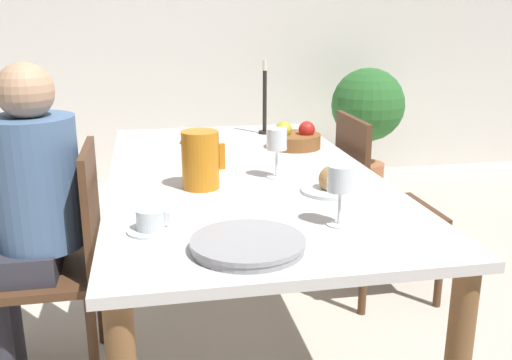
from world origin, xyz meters
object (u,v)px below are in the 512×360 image
Objects in this scene: chair_opposite at (375,203)px; teacup_across at (219,165)px; wine_glass_juice at (340,182)px; person_seated at (28,202)px; bread_plate at (333,183)px; teacup_near_person at (151,222)px; serving_tray at (248,244)px; chair_person_side at (59,259)px; wine_glass_water at (277,142)px; red_pitcher at (200,159)px; potted_plant at (368,111)px; candlestick_tall at (265,105)px; fruit_bowl at (295,139)px.

chair_opposite is 0.87m from teacup_across.
wine_glass_juice is 0.69m from teacup_across.
person_seated is 5.43× the size of bread_plate.
teacup_across is (0.27, 0.58, 0.00)m from teacup_near_person.
wine_glass_juice is at bearing -119.95° from person_seated.
serving_tray is (0.66, -0.67, 0.06)m from person_seated.
chair_opposite is at bearing 55.53° from bread_plate.
chair_person_side is 0.66m from teacup_near_person.
wine_glass_juice is (0.06, -0.51, -0.01)m from wine_glass_water.
red_pitcher reaches higher than chair_person_side.
bread_plate is at bearing -54.43° from wine_glass_water.
serving_tray is 0.57m from bread_plate.
teacup_across is (0.68, 0.09, 0.08)m from person_seated.
potted_plant is (0.63, 1.70, 0.13)m from chair_opposite.
person_seated is 3.21× the size of candlestick_tall.
candlestick_tall reaches higher than chair_person_side.
person_seated is 0.65m from teacup_near_person.
person_seated is 6.35× the size of wine_glass_water.
fruit_bowl is 0.64× the size of candlestick_tall.
potted_plant reaches higher than serving_tray.
chair_person_side is 0.89m from wine_glass_water.
red_pitcher reaches higher than teacup_near_person.
wine_glass_water is at bearing 125.57° from bread_plate.
candlestick_tall is at bearing -50.10° from chair_person_side.
teacup_near_person is at bearing -49.99° from chair_opposite.
bread_plate is (-0.42, -0.61, 0.30)m from chair_opposite.
wine_glass_water is at bearing -31.52° from teacup_across.
chair_opposite is 0.80m from bread_plate.
teacup_near_person is at bearing -139.63° from person_seated.
wine_glass_water reaches higher than chair_opposite.
fruit_bowl is (-0.38, 0.05, 0.31)m from chair_opposite.
red_pitcher is at bearing 65.17° from teacup_near_person.
wine_glass_water is 0.25m from teacup_across.
bread_plate is (0.34, -0.33, 0.00)m from teacup_across.
wine_glass_juice is 2.87m from potted_plant.
teacup_across is (-0.26, 0.63, -0.10)m from wine_glass_juice.
serving_tray is (0.06, -0.56, -0.09)m from red_pitcher.
fruit_bowl is (0.39, 0.34, 0.01)m from teacup_across.
bread_plate is 0.59× the size of candlestick_tall.
candlestick_tall is at bearing 81.27° from wine_glass_water.
potted_plant is at bearing 66.55° from wine_glass_juice.
fruit_bowl reaches higher than teacup_across.
candlestick_tall is (0.58, 1.25, 0.12)m from teacup_near_person.
chair_opposite is 0.49m from fruit_bowl.
chair_opposite is at bearing 20.68° from teacup_across.
red_pitcher is 0.22× the size of potted_plant.
candlestick_tall is (0.32, 0.67, 0.12)m from teacup_across.
teacup_near_person is 1.12m from fruit_bowl.
chair_person_side is 0.24m from person_seated.
chair_opposite is 3.77× the size of fruit_bowl.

